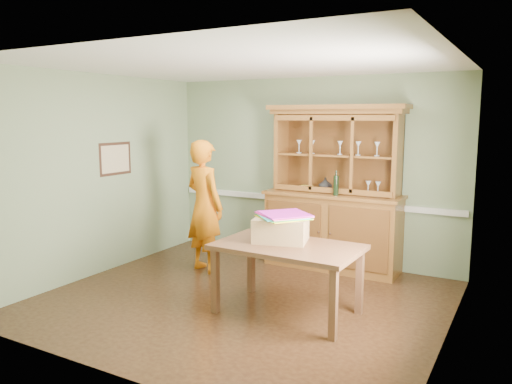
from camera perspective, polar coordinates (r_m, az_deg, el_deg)
The scene contains 14 objects.
floor at distance 6.00m, azimuth -1.60°, elevation -12.22°, with size 4.50×4.50×0.00m, color #492C17.
ceiling at distance 5.64m, azimuth -1.72°, elevation 14.38°, with size 4.50×4.50×0.00m, color white.
wall_back at distance 7.44m, azimuth 6.28°, elevation 2.51°, with size 4.50×4.50×0.00m, color gray.
wall_left at distance 7.08m, azimuth -17.51°, elevation 1.85°, with size 4.00×4.00×0.00m, color gray.
wall_right at distance 4.92m, azimuth 21.49°, elevation -1.15°, with size 4.00×4.00×0.00m, color gray.
wall_front at distance 4.10m, azimuth -16.15°, elevation -2.73°, with size 4.50×4.50×0.00m, color gray.
chair_rail at distance 7.48m, azimuth 6.14°, elevation -0.94°, with size 4.41×0.05×0.08m, color silver.
framed_map at distance 7.25m, azimuth -15.74°, elevation 3.67°, with size 0.03×0.60×0.46m.
window_panel at distance 4.60m, azimuth 20.82°, elevation 0.15°, with size 0.03×0.96×1.36m.
china_hutch at distance 7.11m, azimuth 8.83°, elevation -2.28°, with size 1.95×0.64×2.29m.
dining_table at distance 5.42m, azimuth 3.62°, elevation -6.96°, with size 1.56×0.96×0.77m.
cardboard_box at distance 5.52m, azimuth 2.87°, elevation -4.29°, with size 0.57×0.45×0.26m, color tan.
kite_stack at distance 5.46m, azimuth 3.16°, elevation -2.72°, with size 0.68×0.68×0.05m.
person at distance 6.91m, azimuth -5.91°, elevation -1.61°, with size 0.67×0.44×1.83m, color orange.
Camera 1 is at (2.88, -4.81, 2.13)m, focal length 35.00 mm.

